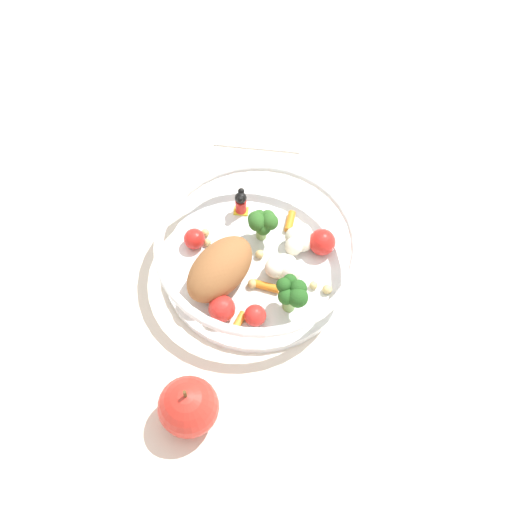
{
  "coord_description": "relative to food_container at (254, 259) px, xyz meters",
  "views": [
    {
      "loc": [
        -0.12,
        0.4,
        0.69
      ],
      "look_at": [
        0.01,
        0.0,
        0.03
      ],
      "focal_mm": 45.26,
      "sensor_mm": 36.0,
      "label": 1
    }
  ],
  "objects": [
    {
      "name": "loose_apple",
      "position": [
        0.01,
        0.2,
        -0.0
      ],
      "size": [
        0.07,
        0.07,
        0.08
      ],
      "color": "red",
      "rests_on": "ground_plane"
    },
    {
      "name": "food_container",
      "position": [
        0.0,
        0.0,
        0.0
      ],
      "size": [
        0.25,
        0.25,
        0.07
      ],
      "color": "white",
      "rests_on": "ground_plane"
    },
    {
      "name": "folded_napkin",
      "position": [
        0.07,
        -0.26,
        -0.03
      ],
      "size": [
        0.15,
        0.15,
        0.01
      ],
      "primitive_type": "cube",
      "rotation": [
        0.0,
        0.0,
        0.2
      ],
      "color": "white",
      "rests_on": "ground_plane"
    },
    {
      "name": "ground_plane",
      "position": [
        -0.02,
        -0.01,
        -0.03
      ],
      "size": [
        2.4,
        2.4,
        0.0
      ],
      "primitive_type": "plane",
      "color": "silver"
    }
  ]
}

